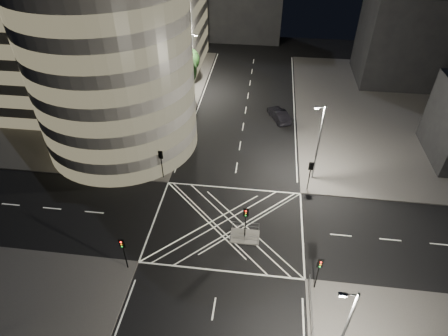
# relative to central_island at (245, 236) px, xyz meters

# --- Properties ---
(ground) EXTENTS (120.00, 120.00, 0.00)m
(ground) POSITION_rel_central_island_xyz_m (-2.00, 1.50, -0.07)
(ground) COLOR black
(ground) RESTS_ON ground
(sidewalk_far_left) EXTENTS (42.00, 42.00, 0.15)m
(sidewalk_far_left) POSITION_rel_central_island_xyz_m (-31.00, 28.50, 0.00)
(sidewalk_far_left) COLOR #595653
(sidewalk_far_left) RESTS_ON ground
(sidewalk_far_right) EXTENTS (42.00, 42.00, 0.15)m
(sidewalk_far_right) POSITION_rel_central_island_xyz_m (27.00, 28.50, 0.00)
(sidewalk_far_right) COLOR #595653
(sidewalk_far_right) RESTS_ON ground
(central_island) EXTENTS (3.00, 2.00, 0.15)m
(central_island) POSITION_rel_central_island_xyz_m (0.00, 0.00, 0.00)
(central_island) COLOR slate
(central_island) RESTS_ON ground
(office_tower_curved) EXTENTS (30.00, 29.00, 27.20)m
(office_tower_curved) POSITION_rel_central_island_xyz_m (-22.74, 20.24, 12.58)
(office_tower_curved) COLOR gray
(office_tower_curved) RESTS_ON sidewalk_far_left
(office_block_rear) EXTENTS (24.00, 16.00, 22.00)m
(office_block_rear) POSITION_rel_central_island_xyz_m (-24.00, 43.50, 11.07)
(office_block_rear) COLOR gray
(office_block_rear) RESTS_ON sidewalk_far_left
(building_right_far) EXTENTS (14.00, 12.00, 15.00)m
(building_right_far) POSITION_rel_central_island_xyz_m (24.00, 41.50, 7.58)
(building_right_far) COLOR black
(building_right_far) RESTS_ON sidewalk_far_right
(tree_a) EXTENTS (4.74, 4.74, 7.15)m
(tree_a) POSITION_rel_central_island_xyz_m (-12.50, 10.50, 4.50)
(tree_a) COLOR black
(tree_a) RESTS_ON sidewalk_far_left
(tree_b) EXTENTS (3.92, 3.92, 6.49)m
(tree_b) POSITION_rel_central_island_xyz_m (-12.50, 16.50, 4.30)
(tree_b) COLOR black
(tree_b) RESTS_ON sidewalk_far_left
(tree_c) EXTENTS (4.10, 4.10, 6.64)m
(tree_c) POSITION_rel_central_island_xyz_m (-12.50, 22.50, 4.34)
(tree_c) COLOR black
(tree_c) RESTS_ON sidewalk_far_left
(tree_d) EXTENTS (4.82, 4.82, 7.92)m
(tree_d) POSITION_rel_central_island_xyz_m (-12.50, 28.50, 5.22)
(tree_d) COLOR black
(tree_d) RESTS_ON sidewalk_far_left
(tree_e) EXTENTS (3.54, 3.54, 6.52)m
(tree_e) POSITION_rel_central_island_xyz_m (-12.50, 34.50, 4.55)
(tree_e) COLOR black
(tree_e) RESTS_ON sidewalk_far_left
(traffic_signal_fl) EXTENTS (0.55, 0.22, 4.00)m
(traffic_signal_fl) POSITION_rel_central_island_xyz_m (-10.80, 8.30, 2.84)
(traffic_signal_fl) COLOR black
(traffic_signal_fl) RESTS_ON sidewalk_far_left
(traffic_signal_nl) EXTENTS (0.55, 0.22, 4.00)m
(traffic_signal_nl) POSITION_rel_central_island_xyz_m (-10.80, -5.30, 2.84)
(traffic_signal_nl) COLOR black
(traffic_signal_nl) RESTS_ON sidewalk_near_left
(traffic_signal_fr) EXTENTS (0.55, 0.22, 4.00)m
(traffic_signal_fr) POSITION_rel_central_island_xyz_m (6.80, 8.30, 2.84)
(traffic_signal_fr) COLOR black
(traffic_signal_fr) RESTS_ON sidewalk_far_right
(traffic_signal_nr) EXTENTS (0.55, 0.22, 4.00)m
(traffic_signal_nr) POSITION_rel_central_island_xyz_m (6.80, -5.30, 2.84)
(traffic_signal_nr) COLOR black
(traffic_signal_nr) RESTS_ON sidewalk_near_right
(traffic_signal_island) EXTENTS (0.55, 0.22, 4.00)m
(traffic_signal_island) POSITION_rel_central_island_xyz_m (0.00, 0.00, 2.84)
(traffic_signal_island) COLOR black
(traffic_signal_island) RESTS_ON central_island
(street_lamp_left_near) EXTENTS (1.25, 0.25, 10.00)m
(street_lamp_left_near) POSITION_rel_central_island_xyz_m (-11.44, 13.50, 5.47)
(street_lamp_left_near) COLOR slate
(street_lamp_left_near) RESTS_ON sidewalk_far_left
(street_lamp_left_far) EXTENTS (1.25, 0.25, 10.00)m
(street_lamp_left_far) POSITION_rel_central_island_xyz_m (-11.44, 31.50, 5.47)
(street_lamp_left_far) COLOR slate
(street_lamp_left_far) RESTS_ON sidewalk_far_left
(street_lamp_right_far) EXTENTS (1.25, 0.25, 10.00)m
(street_lamp_right_far) POSITION_rel_central_island_xyz_m (7.44, 10.50, 5.47)
(street_lamp_right_far) COLOR slate
(street_lamp_right_far) RESTS_ON sidewalk_far_right
(street_lamp_right_near) EXTENTS (1.25, 0.25, 10.00)m
(street_lamp_right_near) POSITION_rel_central_island_xyz_m (7.44, -12.50, 5.47)
(street_lamp_right_near) COLOR slate
(street_lamp_right_near) RESTS_ON sidewalk_near_right
(railing_island_south) EXTENTS (2.80, 0.06, 1.10)m
(railing_island_south) POSITION_rel_central_island_xyz_m (0.00, -0.90, 0.62)
(railing_island_south) COLOR slate
(railing_island_south) RESTS_ON central_island
(railing_island_north) EXTENTS (2.80, 0.06, 1.10)m
(railing_island_north) POSITION_rel_central_island_xyz_m (0.00, 0.90, 0.62)
(railing_island_north) COLOR slate
(railing_island_north) RESTS_ON central_island
(sedan) EXTENTS (3.83, 5.50, 1.72)m
(sedan) POSITION_rel_central_island_xyz_m (3.24, 24.19, 0.78)
(sedan) COLOR black
(sedan) RESTS_ON ground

